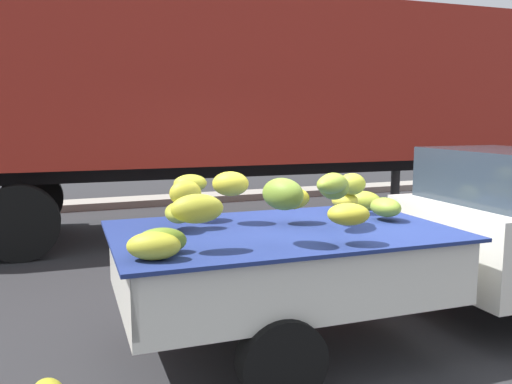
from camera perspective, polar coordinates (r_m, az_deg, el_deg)
ground at (r=5.13m, az=11.45°, el=-15.22°), size 220.00×220.00×0.00m
curb_strip at (r=12.57m, az=-9.68°, el=-0.86°), size 80.00×0.80×0.16m
pickup_truck at (r=5.51m, az=21.50°, el=-4.28°), size 5.01×1.94×1.70m
semi_trailer at (r=9.59m, az=-2.18°, el=11.25°), size 12.12×3.21×3.95m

